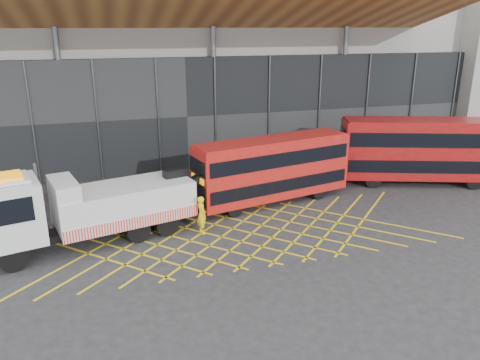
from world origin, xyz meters
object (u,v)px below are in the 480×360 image
object	(u,v)px
recovery_truck	(85,207)
bus_towed	(272,167)
worker	(202,215)
bus_second	(424,148)

from	to	relation	value
recovery_truck	bus_towed	distance (m)	10.82
recovery_truck	worker	size ratio (longest dim) A/B	5.91
recovery_truck	bus_towed	xyz separation A→B (m)	(10.46, 2.75, 0.28)
recovery_truck	worker	bearing A→B (deg)	-18.40
bus_second	worker	world-z (taller)	bus_second
recovery_truck	bus_second	bearing A→B (deg)	-5.90
bus_towed	worker	size ratio (longest dim) A/B	4.98
worker	bus_towed	bearing A→B (deg)	-67.63
bus_second	worker	xyz separation A→B (m)	(-15.61, -3.65, -1.41)
recovery_truck	bus_second	size ratio (longest dim) A/B	1.08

